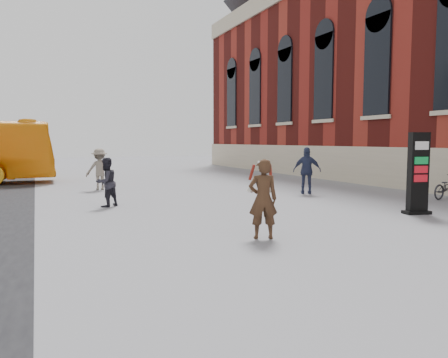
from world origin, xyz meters
name	(u,v)px	position (x,y,z in m)	size (l,w,h in m)	color
ground	(292,239)	(0.00, 0.00, 0.00)	(100.00, 100.00, 0.00)	#9E9EA3
info_pylon	(418,173)	(5.00, 1.36, 1.16)	(0.80, 0.52, 2.31)	black
woman	(263,198)	(-0.53, 0.33, 0.87)	(0.77, 0.74, 1.70)	#301F13
pedestrian_a	(106,182)	(-2.91, 6.25, 0.78)	(0.75, 0.59, 1.55)	#25242C
pedestrian_b	(100,169)	(-2.44, 11.32, 0.88)	(1.13, 0.65, 1.75)	gray
pedestrian_c	(307,171)	(4.82, 6.59, 0.91)	(1.07, 0.45, 1.83)	#2B3253
bike_6	(448,187)	(8.60, 3.33, 0.43)	(0.57, 1.64, 0.86)	#292930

